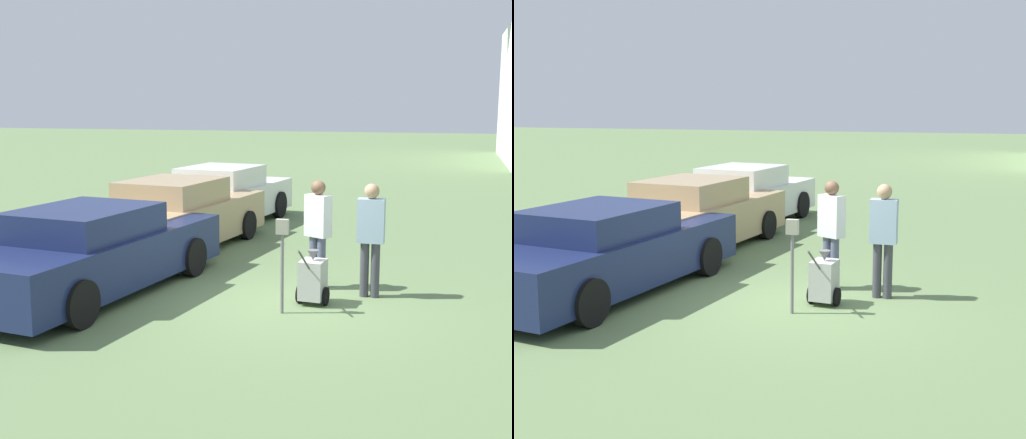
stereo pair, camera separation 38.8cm
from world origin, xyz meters
TOP-DOWN VIEW (x-y plane):
  - ground_plane at (0.00, 0.00)m, footprint 120.00×120.00m
  - parked_car_navy at (-3.03, -0.20)m, footprint 2.65×5.43m
  - parked_car_tan at (-3.03, 3.43)m, footprint 2.55×5.15m
  - parked_car_white at (-3.03, 6.59)m, footprint 2.50×4.95m
  - parking_meter at (0.18, -0.46)m, footprint 0.18×0.09m
  - person_worker at (0.41, 1.07)m, footprint 0.47×0.40m
  - person_supervisor at (1.31, 0.77)m, footprint 0.42×0.24m
  - equipment_cart at (0.52, 0.14)m, footprint 0.49×1.00m

SIDE VIEW (x-z plane):
  - ground_plane at x=0.00m, z-range 0.00..0.00m
  - equipment_cart at x=0.52m, z-range -0.11..0.89m
  - parked_car_navy at x=-3.03m, z-range -0.04..1.39m
  - parked_car_white at x=-3.03m, z-range -0.04..1.42m
  - parked_car_tan at x=-3.03m, z-range -0.05..1.43m
  - parking_meter at x=0.18m, z-range 0.27..1.67m
  - person_worker at x=0.41m, z-range 0.13..1.94m
  - person_supervisor at x=1.31m, z-range 0.13..1.95m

